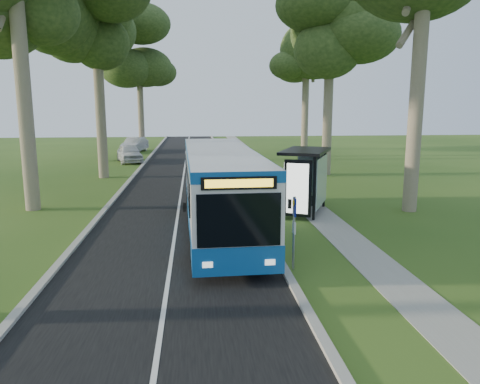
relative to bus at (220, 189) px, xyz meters
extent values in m
plane|color=#2D4E18|center=(1.68, -3.37, -1.69)|extent=(120.00, 120.00, 0.00)
cube|color=black|center=(-1.82, 6.63, -1.68)|extent=(7.00, 100.00, 0.02)
cube|color=#9E9B93|center=(1.68, 6.63, -1.63)|extent=(0.25, 100.00, 0.12)
cube|color=#9E9B93|center=(-5.32, 6.63, -1.63)|extent=(0.25, 100.00, 0.12)
cube|color=white|center=(-1.82, 6.63, -1.66)|extent=(0.12, 100.00, 0.00)
cube|color=gray|center=(4.68, 6.63, -1.68)|extent=(1.50, 100.00, 0.02)
cube|color=silver|center=(0.00, 0.01, 0.12)|extent=(2.89, 12.29, 2.90)
cube|color=#10509B|center=(0.00, 0.01, -0.92)|extent=(2.92, 12.32, 0.81)
cube|color=#10509B|center=(0.00, 0.01, 1.41)|extent=(2.92, 12.32, 0.33)
cube|color=black|center=(0.00, -6.12, 0.25)|extent=(2.29, 0.12, 1.48)
cube|color=yellow|center=(0.00, -6.15, 1.27)|extent=(1.83, 0.07, 0.22)
cube|color=black|center=(0.00, -6.05, -1.18)|extent=(2.45, 0.19, 0.31)
cylinder|color=black|center=(-1.15, -3.75, -1.16)|extent=(0.32, 1.07, 1.06)
cylinder|color=black|center=(1.15, -3.75, -1.16)|extent=(0.32, 1.07, 1.06)
cylinder|color=black|center=(-1.15, 3.58, -1.16)|extent=(0.32, 1.07, 1.06)
cylinder|color=black|center=(1.15, 3.58, -1.16)|extent=(0.32, 1.07, 1.06)
cylinder|color=gray|center=(1.98, -4.77, -0.55)|extent=(0.07, 0.07, 2.28)
cube|color=#0C198E|center=(1.98, -4.77, 0.28)|extent=(0.05, 0.32, 0.57)
cylinder|color=yellow|center=(1.95, -4.77, 0.41)|extent=(0.02, 0.20, 0.20)
cube|color=white|center=(1.98, -4.77, -0.36)|extent=(0.05, 0.27, 0.37)
cube|color=black|center=(4.81, 1.38, -0.27)|extent=(0.15, 0.15, 2.83)
cube|color=black|center=(4.81, 4.28, -0.27)|extent=(0.15, 0.15, 2.83)
cube|color=black|center=(4.10, 2.83, 1.21)|extent=(3.12, 3.91, 0.14)
cube|color=silver|center=(4.90, 2.83, -0.16)|extent=(1.22, 2.65, 2.26)
cube|color=black|center=(4.10, 1.25, -0.27)|extent=(1.16, 0.65, 2.49)
cube|color=white|center=(4.10, 1.16, -0.27)|extent=(0.89, 0.41, 2.21)
cube|color=black|center=(4.44, 3.17, -1.18)|extent=(1.23, 2.03, 0.07)
cylinder|color=black|center=(2.61, 3.71, -1.18)|extent=(0.56, 0.56, 1.01)
cylinder|color=black|center=(2.61, 3.71, -0.65)|extent=(0.61, 0.61, 0.06)
imported|color=silver|center=(-6.73, 23.52, -0.89)|extent=(3.03, 4.99, 1.59)
imported|color=#B1B3B9|center=(-7.36, 32.42, -0.91)|extent=(2.56, 4.95, 1.55)
cylinder|color=#7A6B56|center=(-8.82, 4.63, 4.04)|extent=(0.69, 0.69, 11.46)
cylinder|color=#7A6B56|center=(-7.32, 14.63, 3.83)|extent=(0.68, 0.68, 11.03)
ellipsoid|color=#223B16|center=(-7.32, 14.63, 9.65)|extent=(5.20, 5.20, 7.56)
cylinder|color=#7A6B56|center=(-9.32, 24.63, 4.25)|extent=(0.70, 0.70, 11.88)
ellipsoid|color=#223B16|center=(-9.32, 24.63, 10.53)|extent=(5.20, 5.20, 8.14)
cylinder|color=#7A6B56|center=(-6.82, 34.63, 3.41)|extent=(0.65, 0.65, 10.20)
ellipsoid|color=#223B16|center=(-6.82, 34.63, 8.80)|extent=(5.20, 5.20, 6.99)
cylinder|color=#7A6B56|center=(9.18, 2.63, 3.60)|extent=(0.66, 0.66, 10.58)
cylinder|color=#7A6B56|center=(8.48, 14.63, 3.67)|extent=(0.67, 0.67, 10.71)
ellipsoid|color=#223B16|center=(8.48, 14.63, 9.33)|extent=(5.20, 5.20, 7.34)
cylinder|color=#7A6B56|center=(9.68, 26.63, 3.44)|extent=(0.65, 0.65, 10.26)
ellipsoid|color=#223B16|center=(9.68, 26.63, 8.87)|extent=(5.20, 5.20, 7.04)
camera|label=1|loc=(-0.98, -18.31, 3.32)|focal=35.00mm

